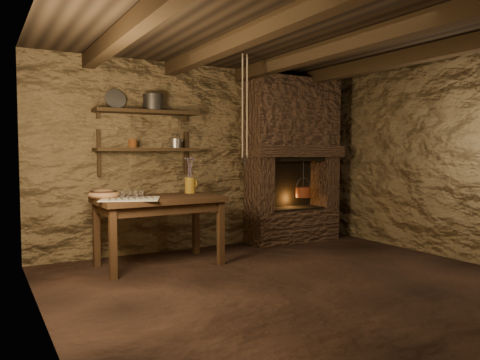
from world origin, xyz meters
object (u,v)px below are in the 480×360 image
stoneware_jug (190,178)px  iron_stockpot (153,103)px  wooden_bowl (104,195)px  red_pot (303,191)px  work_table (159,229)px

stoneware_jug → iron_stockpot: iron_stockpot is taller
wooden_bowl → red_pot: red_pot is taller
work_table → wooden_bowl: 0.71m
red_pot → stoneware_jug: bearing=-174.9°
work_table → stoneware_jug: stoneware_jug is taller
stoneware_jug → iron_stockpot: size_ratio=1.85×
work_table → red_pot: 2.36m
wooden_bowl → stoneware_jug: bearing=6.6°
stoneware_jug → wooden_bowl: size_ratio=1.33×
iron_stockpot → red_pot: 2.47m
stoneware_jug → red_pot: size_ratio=0.81×
iron_stockpot → red_pot: iron_stockpot is taller
work_table → iron_stockpot: bearing=74.7°
stoneware_jug → wooden_bowl: stoneware_jug is taller
work_table → wooden_bowl: wooden_bowl is taller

